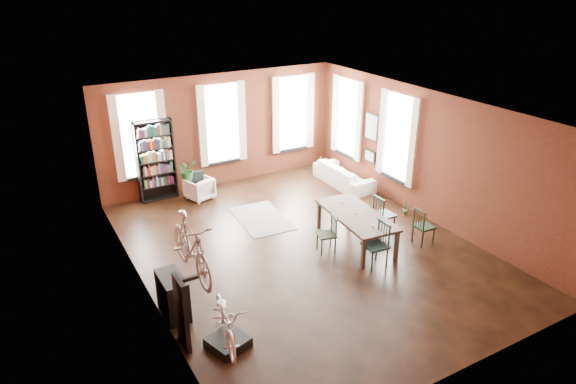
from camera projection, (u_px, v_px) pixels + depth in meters
room at (299, 149)px, 11.31m from camera, size 9.00×9.04×3.22m
dining_table at (355, 228)px, 11.65m from camera, size 1.19×2.25×0.74m
dining_chair_a at (375, 245)px, 10.67m from camera, size 0.49×0.49×1.00m
dining_chair_b at (326, 235)px, 11.28m from camera, size 0.47×0.47×0.83m
dining_chair_c at (424, 226)px, 11.60m from camera, size 0.42×0.42×0.88m
dining_chair_d at (384, 214)px, 12.07m from camera, size 0.44×0.44×0.95m
bookshelf at (156, 161)px, 13.64m from camera, size 1.00×0.32×2.20m
white_armchair at (199, 187)px, 13.93m from camera, size 0.80×0.77×0.66m
cream_sofa at (344, 172)px, 14.80m from camera, size 0.61×2.08×0.81m
striped_rug at (262, 218)px, 12.93m from camera, size 1.29×1.92×0.01m
bike_trainer at (228, 342)px, 8.51m from camera, size 0.74×0.74×0.17m
bike_wall_rack at (182, 313)px, 8.32m from camera, size 0.16×0.60×1.30m
console_table at (173, 296)px, 9.19m from camera, size 0.40×0.80×0.80m
plant_stand at (190, 189)px, 14.03m from camera, size 0.27×0.27×0.52m
plant_by_sofa at (317, 170)px, 15.71m from camera, size 0.34×0.58×0.25m
plant_small at (405, 212)px, 13.13m from camera, size 0.41×0.43×0.14m
bicycle_floor at (225, 301)px, 8.14m from camera, size 0.70×0.90×1.53m
bicycle_hung at (189, 228)px, 7.84m from camera, size 0.47×1.00×1.66m
plant_on_stand at (187, 172)px, 13.85m from camera, size 0.68×0.72×0.47m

